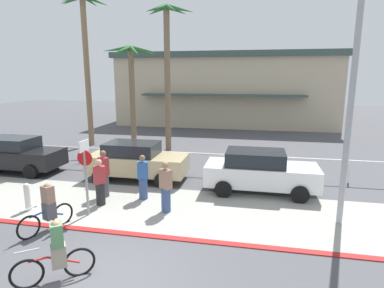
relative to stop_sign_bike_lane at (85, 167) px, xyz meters
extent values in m
plane|color=#4C4C51|center=(2.13, 6.81, -1.68)|extent=(80.00, 80.00, 0.00)
cube|color=#9E9E93|center=(2.13, 1.01, -1.67)|extent=(44.00, 4.00, 0.02)
cube|color=maroon|center=(2.13, -0.99, -1.66)|extent=(44.00, 0.24, 0.03)
cube|color=#BCAD8E|center=(2.38, 23.94, 1.42)|extent=(19.87, 10.26, 6.19)
cube|color=#384C47|center=(2.38, 23.94, 4.76)|extent=(20.47, 10.86, 0.50)
cube|color=#384C47|center=(2.38, 18.31, 1.32)|extent=(13.91, 1.20, 0.16)
cylinder|color=white|center=(2.13, 5.31, -0.68)|extent=(19.48, 0.08, 0.08)
cylinder|color=white|center=(-7.60, 5.31, -1.18)|extent=(0.08, 0.08, 1.00)
cylinder|color=white|center=(-5.17, 5.31, -1.18)|extent=(0.08, 0.08, 1.00)
cylinder|color=white|center=(-2.73, 5.31, -1.18)|extent=(0.08, 0.08, 1.00)
cylinder|color=white|center=(-0.30, 5.31, -1.18)|extent=(0.08, 0.08, 1.00)
cylinder|color=white|center=(2.13, 5.31, -1.18)|extent=(0.08, 0.08, 1.00)
cylinder|color=white|center=(4.57, 5.31, -1.18)|extent=(0.08, 0.08, 1.00)
cylinder|color=white|center=(7.00, 5.31, -1.18)|extent=(0.08, 0.08, 1.00)
cylinder|color=white|center=(9.44, 5.31, -1.18)|extent=(0.08, 0.08, 1.00)
cylinder|color=gray|center=(0.00, 0.00, -0.58)|extent=(0.08, 0.08, 2.20)
cube|color=white|center=(0.00, 0.00, 0.70)|extent=(0.04, 0.56, 0.36)
cylinder|color=red|center=(0.00, 0.00, 0.30)|extent=(0.52, 0.03, 0.52)
cylinder|color=white|center=(-2.22, -0.09, -1.25)|extent=(0.20, 0.20, 0.85)
sphere|color=white|center=(-2.22, -0.09, -0.78)|extent=(0.20, 0.20, 0.20)
cylinder|color=#9EA0A5|center=(8.10, 1.00, 2.07)|extent=(0.18, 0.18, 7.50)
cylinder|color=#846B4C|center=(-5.53, 10.42, 3.06)|extent=(0.36, 0.36, 9.48)
cone|color=#2D6B33|center=(-4.92, 10.93, 7.58)|extent=(1.50, 1.33, 0.77)
cone|color=#2D6B33|center=(-5.41, 11.14, 7.61)|extent=(0.58, 1.57, 0.69)
cone|color=#2D6B33|center=(-5.97, 11.18, 7.61)|extent=(1.19, 1.75, 0.70)
cone|color=#2D6B33|center=(-6.42, 10.74, 7.64)|extent=(1.94, 0.97, 0.64)
cone|color=#2D6B33|center=(-6.16, 10.19, 7.54)|extent=(1.48, 0.80, 0.83)
cylinder|color=#756047|center=(-2.59, 10.70, 1.50)|extent=(0.36, 0.36, 6.35)
cone|color=#2D6B33|center=(-1.76, 10.70, 4.51)|extent=(1.73, 0.32, 0.63)
cone|color=#2D6B33|center=(-2.00, 11.44, 4.49)|extent=(1.47, 1.73, 0.68)
cone|color=#2D6B33|center=(-2.79, 11.56, 4.48)|extent=(0.72, 1.86, 0.69)
cone|color=#2D6B33|center=(-3.38, 11.08, 4.41)|extent=(1.79, 1.08, 0.82)
cone|color=#2D6B33|center=(-3.37, 10.33, 4.54)|extent=(1.73, 1.05, 0.57)
cone|color=#2D6B33|center=(-2.79, 9.85, 4.45)|extent=(0.72, 1.86, 0.76)
cone|color=#2D6B33|center=(-2.10, 10.08, 4.40)|extent=(1.31, 1.52, 0.85)
cylinder|color=#756047|center=(0.02, 9.89, 2.59)|extent=(0.36, 0.36, 8.54)
cone|color=#2D6B33|center=(0.83, 9.89, 6.66)|extent=(1.70, 0.32, 0.70)
cone|color=#2D6B33|center=(0.49, 10.48, 6.71)|extent=(1.23, 1.42, 0.60)
cone|color=#2D6B33|center=(-0.17, 10.72, 6.65)|extent=(0.71, 1.81, 0.72)
cone|color=#2D6B33|center=(-0.65, 10.21, 6.69)|extent=(1.55, 0.97, 0.65)
cone|color=#2D6B33|center=(-0.53, 9.62, 6.68)|extent=(1.32, 0.86, 0.66)
cone|color=#2D6B33|center=(-0.12, 9.29, 6.69)|extent=(0.61, 1.36, 0.65)
cone|color=#2D6B33|center=(0.43, 9.37, 6.62)|extent=(1.14, 1.31, 0.77)
cube|color=black|center=(-5.95, 3.96, -0.95)|extent=(4.40, 1.80, 0.80)
cube|color=#1E2328|center=(-6.20, 3.96, -0.27)|extent=(2.29, 1.58, 0.56)
cylinder|color=black|center=(-4.55, 4.86, -1.35)|extent=(0.66, 0.22, 0.66)
cylinder|color=black|center=(-4.55, 3.06, -1.35)|extent=(0.66, 0.22, 0.66)
cylinder|color=black|center=(-7.36, 4.86, -1.35)|extent=(0.66, 0.22, 0.66)
cube|color=tan|center=(0.25, 3.99, -0.95)|extent=(4.40, 1.80, 0.80)
cube|color=#1E2328|center=(0.00, 3.99, -0.27)|extent=(2.29, 1.58, 0.56)
cylinder|color=black|center=(1.66, 4.89, -1.35)|extent=(0.66, 0.22, 0.66)
cylinder|color=black|center=(1.66, 3.09, -1.35)|extent=(0.66, 0.22, 0.66)
cylinder|color=black|center=(-1.16, 4.89, -1.35)|extent=(0.66, 0.22, 0.66)
cylinder|color=black|center=(-1.16, 3.09, -1.35)|extent=(0.66, 0.22, 0.66)
cube|color=white|center=(5.67, 3.43, -0.95)|extent=(4.40, 1.80, 0.80)
cube|color=#1E2328|center=(5.42, 3.43, -0.27)|extent=(2.29, 1.58, 0.56)
cylinder|color=black|center=(7.08, 4.33, -1.35)|extent=(0.66, 0.22, 0.66)
cylinder|color=black|center=(7.08, 2.53, -1.35)|extent=(0.66, 0.22, 0.66)
cylinder|color=black|center=(4.26, 4.33, -1.35)|extent=(0.66, 0.22, 0.66)
cylinder|color=black|center=(4.26, 2.53, -1.35)|extent=(0.66, 0.22, 0.66)
torus|color=black|center=(0.62, -3.75, -1.35)|extent=(0.61, 0.48, 0.72)
torus|color=black|center=(1.50, -3.09, -1.35)|extent=(0.61, 0.48, 0.72)
cylinder|color=red|center=(1.24, -3.29, -1.20)|extent=(0.58, 0.45, 0.35)
cylinder|color=red|center=(0.81, -3.61, -1.06)|extent=(0.34, 0.27, 0.07)
cylinder|color=red|center=(1.16, -3.35, -1.13)|extent=(0.05, 0.05, 0.44)
cylinder|color=silver|center=(0.66, -3.72, -0.80)|extent=(0.42, 0.33, 0.04)
cube|color=gray|center=(1.16, -3.35, -1.07)|extent=(0.42, 0.42, 0.52)
cube|color=#4C7F51|center=(1.16, -3.35, -0.55)|extent=(0.41, 0.43, 0.52)
sphere|color=#9E7556|center=(1.16, -3.35, -0.32)|extent=(0.22, 0.22, 0.22)
torus|color=black|center=(-0.86, -1.79, -1.35)|extent=(0.33, 0.69, 0.72)
torus|color=black|center=(-0.44, -0.77, -1.35)|extent=(0.33, 0.69, 0.72)
cylinder|color=#2851A8|center=(-0.57, -1.08, -1.20)|extent=(0.31, 0.66, 0.35)
cylinder|color=#2851A8|center=(-0.77, -1.57, -1.06)|extent=(0.19, 0.37, 0.07)
cylinder|color=#2851A8|center=(-0.60, -1.17, -1.13)|extent=(0.05, 0.05, 0.44)
cylinder|color=silver|center=(-0.84, -1.74, -0.80)|extent=(0.23, 0.47, 0.04)
cube|color=#4C4C51|center=(-0.60, -1.17, -1.07)|extent=(0.38, 0.40, 0.52)
cube|color=#93705B|center=(-0.60, -1.17, -0.55)|extent=(0.41, 0.37, 0.52)
sphere|color=#9E7556|center=(-0.60, -1.17, -0.32)|extent=(0.22, 0.22, 0.22)
cylinder|color=#232326|center=(0.00, 0.89, -1.27)|extent=(0.45, 0.45, 0.82)
cube|color=#A33338|center=(0.00, 0.89, -0.54)|extent=(0.47, 0.46, 0.63)
sphere|color=#D6A884|center=(0.00, 0.89, -0.08)|extent=(0.23, 0.23, 0.23)
cylinder|color=#4C4C51|center=(-0.23, 1.69, -1.24)|extent=(0.44, 0.44, 0.88)
cube|color=#A33338|center=(-0.23, 1.69, -0.45)|extent=(0.48, 0.44, 0.68)
sphere|color=brown|center=(-0.23, 1.69, 0.04)|extent=(0.24, 0.24, 0.24)
cylinder|color=#384C7A|center=(2.48, 0.77, -1.25)|extent=(0.44, 0.44, 0.86)
cube|color=#93705B|center=(2.48, 0.77, -0.49)|extent=(0.48, 0.44, 0.66)
sphere|color=#9E7556|center=(2.48, 0.77, -0.01)|extent=(0.24, 0.24, 0.24)
cylinder|color=#384C7A|center=(1.31, 1.74, -1.26)|extent=(0.41, 0.41, 0.83)
cube|color=#2D5699|center=(1.31, 1.74, -0.53)|extent=(0.46, 0.38, 0.64)
sphere|color=brown|center=(1.31, 1.74, -0.07)|extent=(0.23, 0.23, 0.23)
camera|label=1|loc=(5.42, -9.19, 2.90)|focal=30.10mm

